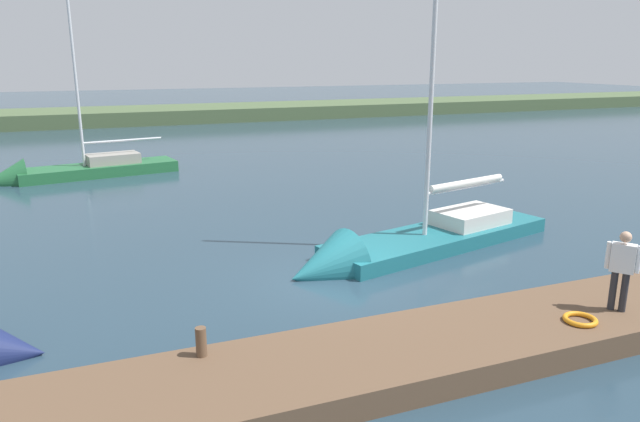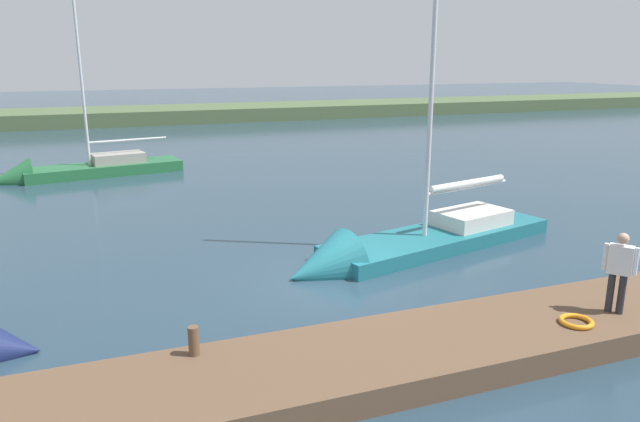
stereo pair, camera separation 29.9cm
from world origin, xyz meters
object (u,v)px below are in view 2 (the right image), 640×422
Objects in this scene: mooring_post_near at (194,341)px; person_on_dock at (619,267)px; sailboat_mid_channel at (75,173)px; life_ring_buoy at (576,321)px; sailboat_inner_slip at (402,248)px.

mooring_post_near is 8.45m from person_on_dock.
mooring_post_near is 20.63m from sailboat_mid_channel.
sailboat_mid_channel reaches higher than life_ring_buoy.
life_ring_buoy is at bearing 80.60° from sailboat_inner_slip.
sailboat_mid_channel is 24.28m from person_on_dock.
sailboat_inner_slip is 6.64× the size of person_on_dock.
sailboat_mid_channel is 18.16m from sailboat_inner_slip.
life_ring_buoy is (-7.21, 1.38, -0.22)m from mooring_post_near.
sailboat_mid_channel is at bearing 79.23° from person_on_dock.
sailboat_inner_slip reaches higher than person_on_dock.
mooring_post_near is 0.05× the size of sailboat_inner_slip.
sailboat_mid_channel is (2.54, -20.46, -0.57)m from mooring_post_near.
sailboat_mid_channel is 5.79× the size of person_on_dock.
life_ring_buoy is at bearing 103.79° from sailboat_mid_channel.
person_on_dock is at bearing 106.37° from sailboat_mid_channel.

